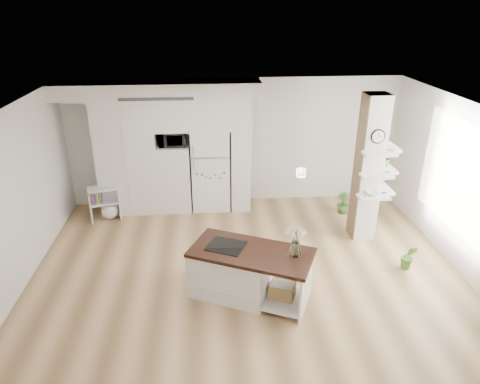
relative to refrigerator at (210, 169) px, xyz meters
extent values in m
cube|color=tan|center=(0.53, -2.68, -0.88)|extent=(7.00, 6.00, 0.01)
cube|color=white|center=(0.53, -2.68, 1.82)|extent=(7.00, 6.00, 0.04)
cube|color=silver|center=(0.53, 0.32, 0.47)|extent=(7.00, 0.04, 2.70)
cube|color=silver|center=(0.53, -5.68, 0.47)|extent=(7.00, 0.04, 2.70)
cube|color=silver|center=(-2.98, -2.68, 0.47)|extent=(0.04, 6.00, 2.70)
cube|color=silver|center=(4.03, -2.68, 0.47)|extent=(0.04, 6.00, 2.70)
cube|color=white|center=(-1.68, -0.01, 0.32)|extent=(1.20, 0.65, 2.40)
cube|color=white|center=(-0.75, -0.01, -0.17)|extent=(0.65, 0.65, 1.42)
cube|color=white|center=(-0.75, -0.01, 1.20)|extent=(0.65, 0.65, 0.65)
cube|color=white|center=(0.00, -0.01, 1.20)|extent=(0.85, 0.65, 0.65)
cube|color=white|center=(0.62, -0.01, 0.32)|extent=(0.40, 0.65, 2.40)
cube|color=silver|center=(-0.97, -0.03, 1.67)|extent=(4.00, 0.70, 0.30)
cube|color=#262626|center=(-0.97, -0.37, 1.56)|extent=(1.40, 0.04, 0.06)
cube|color=white|center=(0.00, 0.00, 0.00)|extent=(0.78, 0.66, 1.75)
cube|color=#B2B2B7|center=(0.00, -0.34, 0.36)|extent=(0.78, 0.01, 0.03)
cube|color=silver|center=(2.82, -1.48, 0.47)|extent=(0.40, 0.40, 2.70)
cube|color=#9B7E56|center=(2.61, -1.48, 0.47)|extent=(0.02, 0.40, 2.70)
cube|color=#9B7E56|center=(2.82, -1.27, 0.47)|extent=(0.40, 0.02, 2.70)
cylinder|color=black|center=(2.82, -1.69, 1.14)|extent=(0.25, 0.03, 0.25)
cylinder|color=white|center=(2.82, -1.71, 1.14)|extent=(0.21, 0.01, 0.21)
plane|color=white|center=(4.00, -2.38, 0.62)|extent=(0.00, 2.40, 2.40)
cylinder|color=white|center=(2.23, -2.53, 1.24)|extent=(0.12, 0.12, 0.10)
cube|color=white|center=(0.26, -3.04, -0.50)|extent=(1.36, 1.16, 0.74)
cube|color=white|center=(1.02, -3.39, -0.78)|extent=(0.88, 0.94, 0.04)
cube|color=white|center=(1.29, -3.52, -0.50)|extent=(0.34, 0.69, 0.74)
cube|color=black|center=(0.54, -3.17, -0.11)|extent=(1.96, 1.50, 0.05)
cube|color=black|center=(0.18, -3.00, -0.08)|extent=(0.67, 0.62, 0.01)
cube|color=#A4844F|center=(0.98, -3.37, -0.65)|extent=(0.43, 0.39, 0.22)
cylinder|color=white|center=(1.13, -3.35, 0.03)|extent=(0.12, 0.12, 0.22)
cube|color=white|center=(-2.44, -0.49, -0.53)|extent=(0.12, 0.34, 0.70)
cube|color=white|center=(-1.90, -0.35, -0.53)|extent=(0.12, 0.34, 0.70)
cube|color=white|center=(-2.17, -0.42, -0.19)|extent=(0.66, 0.48, 0.03)
cube|color=white|center=(-2.17, -0.42, -0.50)|extent=(0.63, 0.47, 0.03)
sphere|color=white|center=(-2.09, -0.40, -0.71)|extent=(0.34, 0.34, 0.34)
imported|color=#457B31|center=(3.22, -2.65, -0.65)|extent=(0.31, 0.28, 0.45)
imported|color=#457B31|center=(2.76, -0.53, -0.65)|extent=(0.32, 0.32, 0.45)
imported|color=#2D2D2D|center=(-0.75, -0.06, 0.69)|extent=(0.54, 0.37, 0.30)
imported|color=#457B31|center=(3.15, -1.38, 0.65)|extent=(0.27, 0.23, 0.30)
imported|color=white|center=(2.82, -1.78, 0.13)|extent=(0.22, 0.22, 0.05)
camera|label=1|loc=(-0.05, -8.44, 3.22)|focal=32.00mm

